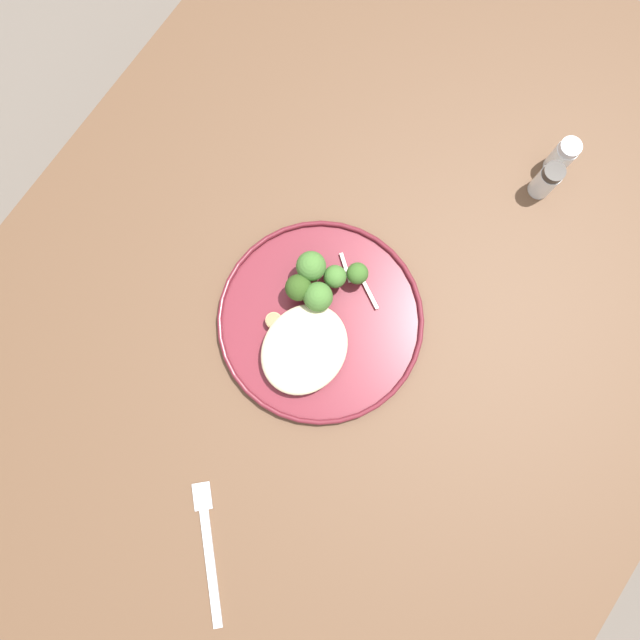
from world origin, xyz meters
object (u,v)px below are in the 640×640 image
Objects in this scene: seared_scallop_center_golden at (275,359)px; seared_scallop_front_small at (274,321)px; seared_scallop_tiny_bay at (332,337)px; pepper_shaker at (546,180)px; dinner_plate at (320,321)px; seared_scallop_left_edge at (331,359)px; broccoli_floret_center_pile at (318,297)px; salt_shaker at (562,156)px; broccoli_floret_near_rim at (298,288)px; broccoli_floret_right_tilted at (311,267)px; broccoli_floret_beside_noodles at (357,274)px; seared_scallop_half_hidden at (318,320)px; broccoli_floret_rear_charred at (335,277)px; dinner_fork at (209,548)px.

seared_scallop_front_small is (-0.04, -0.03, -0.00)m from seared_scallop_center_golden.
pepper_shaker is at bearing 160.62° from seared_scallop_tiny_bay.
dinner_plate is 0.06m from seared_scallop_left_edge.
pepper_shaker is (-0.33, 0.17, -0.01)m from broccoli_floret_center_pile.
salt_shaker is (-0.43, 0.20, 0.01)m from seared_scallop_front_small.
broccoli_floret_near_rim is at bearing -81.31° from broccoli_floret_center_pile.
seared_scallop_center_golden is 0.50m from salt_shaker.
broccoli_floret_right_tilted is 0.06m from broccoli_floret_beside_noodles.
seared_scallop_half_hidden is at bearing 67.67° from broccoli_floret_near_rim.
broccoli_floret_rear_charred reaches higher than seared_scallop_center_golden.
salt_shaker is (-0.73, 0.10, 0.03)m from dinner_fork.
broccoli_floret_rear_charred is 0.03m from broccoli_floret_beside_noodles.
seared_scallop_tiny_bay reaches higher than seared_scallop_half_hidden.
broccoli_floret_beside_noodles is (-0.06, 0.05, -0.01)m from broccoli_floret_near_rim.
broccoli_floret_center_pile is at bearing 149.50° from seared_scallop_front_small.
dinner_fork is (0.42, 0.04, -0.04)m from broccoli_floret_beside_noodles.
seared_scallop_left_edge is 0.19× the size of dinner_fork.
seared_scallop_half_hidden is 0.71× the size of broccoli_floret_rear_charred.
seared_scallop_left_edge is at bearing 90.53° from seared_scallop_front_small.
seared_scallop_half_hidden is at bearing -24.16° from pepper_shaker.
seared_scallop_tiny_bay is 0.33m from dinner_fork.
dinner_plate is 6.50× the size of broccoli_floret_beside_noodles.
seared_scallop_left_edge reaches higher than dinner_plate.
broccoli_floret_center_pile is at bearing 98.69° from broccoli_floret_near_rim.
seared_scallop_front_small is 0.13m from broccoli_floret_beside_noodles.
seared_scallop_half_hidden is 0.75× the size of broccoli_floret_beside_noodles.
broccoli_floret_near_rim is (-0.05, 0.01, 0.02)m from seared_scallop_front_small.
salt_shaker reaches higher than seared_scallop_center_golden.
seared_scallop_left_edge is 0.51× the size of broccoli_floret_near_rim.
broccoli_floret_rear_charred is at bearing -148.63° from seared_scallop_tiny_bay.
dinner_plate is 10.39× the size of seared_scallop_left_edge.
broccoli_floret_beside_noodles is 0.34m from salt_shaker.
seared_scallop_center_golden is 0.44× the size of salt_shaker.
seared_scallop_tiny_bay is 0.89× the size of seared_scallop_center_golden.
seared_scallop_front_small is (0.04, -0.05, 0.01)m from dinner_plate.
broccoli_floret_rear_charred is (-0.06, -0.02, 0.03)m from dinner_plate.
dinner_plate is 4.33× the size of pepper_shaker.
seared_scallop_front_small is 0.07m from broccoli_floret_center_pile.
salt_shaker is 1.00× the size of pepper_shaker.
broccoli_floret_rear_charred reaches higher than dinner_plate.
broccoli_floret_center_pile reaches higher than seared_scallop_front_small.
broccoli_floret_center_pile is 0.39× the size of dinner_fork.
seared_scallop_left_edge is 0.63× the size of broccoli_floret_beside_noodles.
salt_shaker is (-0.34, 0.20, -0.02)m from broccoli_floret_right_tilted.
dinner_plate is 0.42m from salt_shaker.
seared_scallop_left_edge reaches higher than seared_scallop_half_hidden.
dinner_plate is 0.07m from broccoli_floret_rear_charred.
seared_scallop_half_hidden reaches higher than dinner_plate.
dinner_plate is 0.38m from pepper_shaker.
broccoli_floret_rear_charred is (-0.09, -0.06, 0.02)m from seared_scallop_left_edge.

